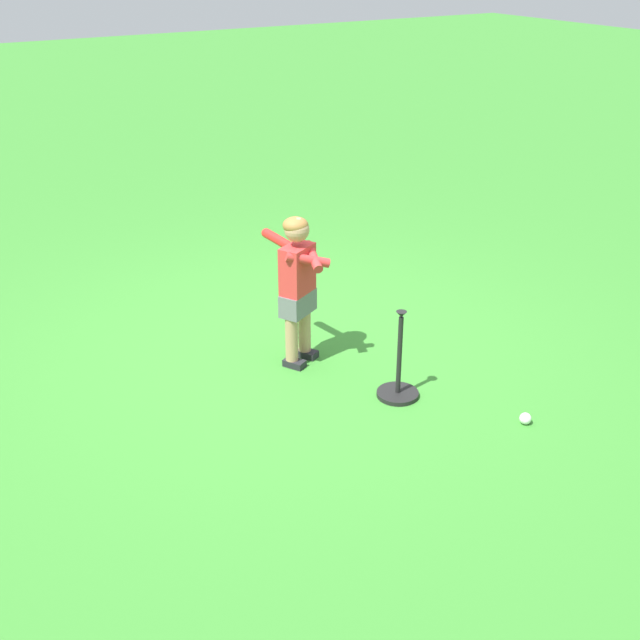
% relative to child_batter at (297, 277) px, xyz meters
% --- Properties ---
extents(ground_plane, '(40.00, 40.00, 0.00)m').
position_rel_child_batter_xyz_m(ground_plane, '(-0.05, -0.22, -0.65)').
color(ground_plane, '#38842D').
extents(child_batter, '(0.33, 0.63, 1.08)m').
position_rel_child_batter_xyz_m(child_batter, '(0.00, 0.00, 0.00)').
color(child_batter, '#232328').
rests_on(child_batter, ground).
extents(play_ball_midfield, '(0.08, 0.08, 0.08)m').
position_rel_child_batter_xyz_m(play_ball_midfield, '(-0.81, 1.45, -0.61)').
color(play_ball_midfield, white).
rests_on(play_ball_midfield, ground).
extents(batting_tee, '(0.28, 0.28, 0.62)m').
position_rel_child_batter_xyz_m(batting_tee, '(-0.32, 0.77, -0.55)').
color(batting_tee, black).
rests_on(batting_tee, ground).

